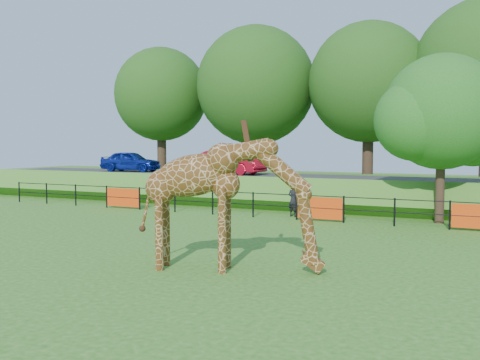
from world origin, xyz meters
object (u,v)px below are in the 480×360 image
(car_red, at_px, (229,162))
(tree_east, at_px, (444,116))
(visitor, at_px, (293,200))
(giraffe, at_px, (230,205))
(car_blue, at_px, (131,161))

(car_red, height_order, tree_east, tree_east)
(visitor, bearing_deg, giraffe, 122.69)
(visitor, distance_m, tree_east, 7.07)
(car_red, bearing_deg, car_blue, 96.58)
(giraffe, bearing_deg, car_blue, 118.13)
(giraffe, height_order, visitor, giraffe)
(giraffe, distance_m, visitor, 10.29)
(giraffe, bearing_deg, car_red, 101.34)
(visitor, relative_size, tree_east, 0.22)
(car_red, relative_size, visitor, 2.93)
(car_blue, distance_m, visitor, 14.14)
(giraffe, height_order, tree_east, tree_east)
(giraffe, bearing_deg, visitor, 85.48)
(car_blue, xyz_separation_m, car_red, (6.99, -0.03, 0.06))
(visitor, bearing_deg, car_blue, -1.52)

